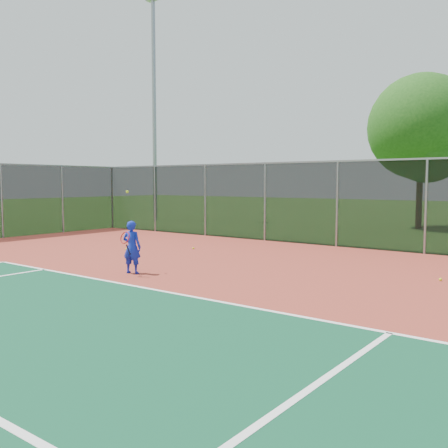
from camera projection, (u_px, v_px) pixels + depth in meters
name	position (u px, v px, depth m)	size (l,w,h in m)	color
ground	(151.00, 363.00, 6.30)	(120.00, 120.00, 0.00)	#2D5B1A
court_apron	(242.00, 326.00, 7.89)	(30.00, 20.00, 0.02)	#983626
fence_back	(426.00, 205.00, 15.68)	(30.00, 0.06, 3.03)	black
tennis_player	(132.00, 247.00, 12.36)	(0.59, 0.64, 2.06)	#1325B5
practice_ball_1	(126.00, 249.00, 16.63)	(0.07, 0.07, 0.07)	#CAE91B
practice_ball_2	(193.00, 248.00, 16.89)	(0.07, 0.07, 0.07)	#CAE91B
practice_ball_3	(441.00, 279.00, 11.45)	(0.07, 0.07, 0.07)	#CAE91B
floodlight_nw	(154.00, 96.00, 29.63)	(0.90, 0.40, 13.27)	gray
tree_back_left	(423.00, 132.00, 24.16)	(5.14, 5.14, 7.55)	#362513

